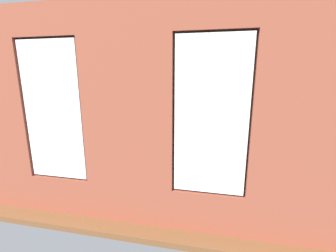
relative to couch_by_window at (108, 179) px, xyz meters
name	(u,v)px	position (x,y,z in m)	size (l,w,h in m)	color
ground_plane	(168,159)	(-0.71, -2.26, -0.38)	(6.43, 6.58, 0.10)	brown
brick_wall_with_windows	(127,123)	(-0.71, 0.65, 1.29)	(5.83, 0.30, 3.30)	brown
white_wall_right	(69,98)	(2.16, -2.06, 1.32)	(0.10, 5.58, 3.30)	silver
couch_by_window	(108,179)	(0.00, 0.00, 0.00)	(2.06, 0.87, 0.80)	black
couch_left	(251,153)	(-2.92, -2.15, 0.00)	(0.97, 1.77, 0.80)	black
coffee_table	(180,140)	(-0.96, -2.70, 0.06)	(1.52, 0.81, 0.44)	olive
cup_ceramic	(183,139)	(-1.08, -2.58, 0.15)	(0.07, 0.07, 0.08)	#4C4C51
candle_jar	(194,136)	(-1.38, -2.84, 0.17)	(0.08, 0.08, 0.12)	#B7333D
table_plant_small	(164,134)	(-0.51, -2.58, 0.24)	(0.17, 0.17, 0.26)	#9E5638
remote_silver	(174,137)	(-0.77, -2.80, 0.12)	(0.05, 0.17, 0.02)	#B2B2B7
media_console	(88,143)	(1.86, -2.33, -0.09)	(0.99, 0.42, 0.48)	black
tv_flatscreen	(87,125)	(1.86, -2.34, 0.49)	(1.02, 0.20, 0.68)	black
papasan_chair	(149,125)	(0.46, -4.29, 0.12)	(1.15, 1.15, 0.71)	olive
potted_plant_corner_far_left	(284,177)	(-3.07, 0.10, 0.40)	(0.64, 0.64, 1.09)	#9E5638
potted_plant_between_couches	(185,171)	(-1.48, -0.05, 0.29)	(0.67, 0.67, 0.93)	brown
potted_plant_near_tv	(85,136)	(1.32, -1.38, 0.43)	(0.81, 0.73, 1.19)	#9E5638
potted_plant_beside_window_right	(48,157)	(1.24, 0.08, 0.38)	(1.06, 1.10, 1.18)	beige
potted_plant_corner_near_left	(246,124)	(-3.07, -4.55, 0.27)	(0.58, 0.58, 0.88)	brown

